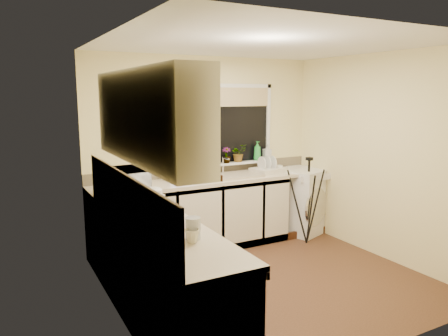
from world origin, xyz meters
TOP-DOWN VIEW (x-y plane):
  - floor at (0.00, 0.00)m, footprint 3.20×3.20m
  - ceiling at (0.00, 0.00)m, footprint 3.20×3.20m
  - wall_back at (0.00, 1.50)m, footprint 3.20×0.00m
  - wall_front at (0.00, -1.50)m, footprint 3.20×0.00m
  - wall_left at (-1.60, 0.00)m, footprint 0.00×3.00m
  - wall_right at (1.60, 0.00)m, footprint 0.00×3.00m
  - base_cabinet_back at (-0.33, 1.20)m, footprint 2.55×0.60m
  - base_cabinet_left at (-1.30, -0.30)m, footprint 0.54×2.40m
  - worktop_back at (0.00, 1.20)m, footprint 3.20×0.60m
  - worktop_left at (-1.30, -0.30)m, footprint 0.60×2.40m
  - upper_cabinet at (-1.44, -0.45)m, footprint 0.28×1.90m
  - splashback_left at (-1.59, -0.30)m, footprint 0.02×2.40m
  - splashback_back at (0.00, 1.49)m, footprint 3.20×0.02m
  - window_glass at (0.20, 1.49)m, footprint 1.50×0.02m
  - window_blind at (0.20, 1.46)m, footprint 1.50×0.02m
  - windowsill at (0.20, 1.43)m, footprint 1.60×0.14m
  - sink at (0.20, 1.20)m, footprint 0.82×0.46m
  - faucet at (0.20, 1.38)m, footprint 0.03×0.03m
  - washing_machine at (1.35, 1.15)m, footprint 0.82×0.81m
  - laptop at (-0.43, 1.20)m, footprint 0.37×0.37m
  - kettle at (-1.26, -0.02)m, footprint 0.17×0.17m
  - dish_rack at (0.82, 1.22)m, footprint 0.49×0.40m
  - tripod at (1.11, 0.70)m, footprint 0.63×0.63m
  - glass_jug at (-1.22, -0.81)m, footprint 0.11×0.11m
  - steel_jar at (-1.37, -0.55)m, footprint 0.08×0.08m
  - microwave at (-1.31, 0.67)m, footprint 0.41×0.58m
  - plant_a at (-0.38, 1.41)m, footprint 0.15×0.11m
  - plant_b at (-0.01, 1.40)m, footprint 0.14×0.12m
  - plant_c at (0.26, 1.40)m, footprint 0.15×0.15m
  - plant_d at (0.46, 1.41)m, footprint 0.24×0.22m
  - soap_bottle_green at (0.76, 1.41)m, footprint 0.12×0.12m
  - soap_bottle_clear at (0.93, 1.42)m, footprint 0.11×0.11m
  - cup_back at (0.99, 1.20)m, footprint 0.14×0.14m
  - cup_left at (-1.26, -0.87)m, footprint 0.12×0.12m

SIDE VIEW (x-z plane):
  - floor at x=0.00m, z-range 0.00..0.00m
  - base_cabinet_back at x=-0.33m, z-range 0.00..0.86m
  - base_cabinet_left at x=-1.30m, z-range 0.00..0.86m
  - washing_machine at x=1.35m, z-range 0.00..0.91m
  - tripod at x=1.11m, z-range 0.00..1.16m
  - worktop_back at x=0.00m, z-range 0.86..0.90m
  - worktop_left at x=-1.30m, z-range 0.86..0.90m
  - sink at x=0.20m, z-range 0.90..0.93m
  - dish_rack at x=0.82m, z-range 0.90..0.97m
  - cup_back at x=0.99m, z-range 0.90..0.99m
  - cup_left at x=-1.26m, z-range 0.90..1.00m
  - steel_jar at x=-1.37m, z-range 0.90..1.01m
  - laptop at x=-0.43m, z-range 0.84..1.09m
  - splashback_back at x=0.00m, z-range 0.90..1.04m
  - glass_jug at x=-1.22m, z-range 0.90..1.07m
  - kettle at x=-1.26m, z-range 0.90..1.12m
  - faucet at x=0.20m, z-range 0.90..1.14m
  - windowsill at x=0.20m, z-range 1.02..1.05m
  - microwave at x=-1.31m, z-range 0.90..1.21m
  - splashback_left at x=-1.59m, z-range 0.90..1.35m
  - plant_c at x=0.26m, z-range 1.05..1.26m
  - soap_bottle_clear at x=0.93m, z-range 1.05..1.27m
  - plant_b at x=-0.01m, z-range 1.05..1.29m
  - plant_d at x=0.46m, z-range 1.05..1.29m
  - plant_a at x=-0.38m, z-range 1.05..1.31m
  - soap_bottle_green at x=0.76m, z-range 1.05..1.32m
  - wall_back at x=0.00m, z-range -0.38..2.83m
  - wall_front at x=0.00m, z-range -0.38..2.83m
  - wall_left at x=-1.60m, z-range -0.27..2.73m
  - wall_right at x=1.60m, z-range -0.27..2.73m
  - window_glass at x=0.20m, z-range 1.05..2.05m
  - upper_cabinet at x=-1.44m, z-range 1.45..2.15m
  - window_blind at x=0.20m, z-range 1.80..2.05m
  - ceiling at x=0.00m, z-range 2.45..2.45m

